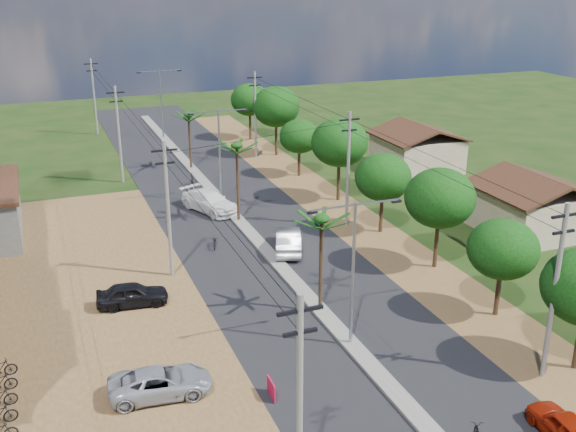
% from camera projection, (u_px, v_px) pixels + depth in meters
% --- Properties ---
extents(ground, '(160.00, 160.00, 0.00)m').
position_uv_depth(ground, '(350.00, 345.00, 35.74)').
color(ground, black).
rests_on(ground, ground).
extents(road, '(12.00, 110.00, 0.04)m').
position_uv_depth(road, '(259.00, 244.00, 48.87)').
color(road, black).
rests_on(road, ground).
extents(median, '(1.00, 90.00, 0.18)m').
position_uv_depth(median, '(246.00, 229.00, 51.47)').
color(median, '#605E56').
rests_on(median, ground).
extents(dirt_lot_west, '(18.00, 46.00, 0.04)m').
position_uv_depth(dirt_lot_west, '(46.00, 326.00, 37.66)').
color(dirt_lot_west, brown).
rests_on(dirt_lot_west, ground).
extents(dirt_shoulder_east, '(5.00, 90.00, 0.03)m').
position_uv_depth(dirt_shoulder_east, '(364.00, 229.00, 51.75)').
color(dirt_shoulder_east, brown).
rests_on(dirt_shoulder_east, ground).
extents(house_east_near, '(7.60, 7.50, 4.60)m').
position_uv_depth(house_east_near, '(532.00, 202.00, 50.45)').
color(house_east_near, tan).
rests_on(house_east_near, ground).
extents(house_east_far, '(7.60, 7.50, 4.60)m').
position_uv_depth(house_east_far, '(417.00, 146.00, 66.55)').
color(house_east_far, tan).
rests_on(house_east_far, ground).
extents(tree_east_b, '(4.00, 4.00, 5.83)m').
position_uv_depth(tree_east_b, '(503.00, 249.00, 37.48)').
color(tree_east_b, black).
rests_on(tree_east_b, ground).
extents(tree_east_c, '(4.60, 4.60, 6.83)m').
position_uv_depth(tree_east_c, '(440.00, 198.00, 43.49)').
color(tree_east_c, black).
rests_on(tree_east_c, ground).
extents(tree_east_d, '(4.20, 4.20, 6.13)m').
position_uv_depth(tree_east_d, '(383.00, 177.00, 49.69)').
color(tree_east_d, black).
rests_on(tree_east_d, ground).
extents(tree_east_e, '(4.80, 4.80, 7.14)m').
position_uv_depth(tree_east_e, '(339.00, 143.00, 56.51)').
color(tree_east_e, black).
rests_on(tree_east_e, ground).
extents(tree_east_f, '(3.80, 3.80, 5.52)m').
position_uv_depth(tree_east_f, '(299.00, 136.00, 63.79)').
color(tree_east_f, black).
rests_on(tree_east_f, ground).
extents(tree_east_g, '(5.00, 5.00, 7.38)m').
position_uv_depth(tree_east_g, '(276.00, 107.00, 70.53)').
color(tree_east_g, black).
rests_on(tree_east_g, ground).
extents(tree_east_h, '(4.40, 4.40, 6.52)m').
position_uv_depth(tree_east_h, '(250.00, 100.00, 77.64)').
color(tree_east_h, black).
rests_on(tree_east_h, ground).
extents(palm_median_near, '(2.00, 2.00, 6.15)m').
position_uv_depth(palm_median_near, '(322.00, 223.00, 37.34)').
color(palm_median_near, black).
rests_on(palm_median_near, ground).
extents(palm_median_mid, '(2.00, 2.00, 6.55)m').
position_uv_depth(palm_median_mid, '(237.00, 149.00, 51.22)').
color(palm_median_mid, black).
rests_on(palm_median_mid, ground).
extents(palm_median_far, '(2.00, 2.00, 5.85)m').
position_uv_depth(palm_median_far, '(189.00, 117.00, 65.45)').
color(palm_median_far, black).
rests_on(palm_median_far, ground).
extents(streetlight_near, '(5.10, 0.18, 8.00)m').
position_uv_depth(streetlight_near, '(353.00, 263.00, 34.10)').
color(streetlight_near, gray).
rests_on(streetlight_near, ground).
extents(streetlight_mid, '(5.10, 0.18, 8.00)m').
position_uv_depth(streetlight_mid, '(219.00, 148.00, 55.99)').
color(streetlight_mid, gray).
rests_on(streetlight_mid, ground).
extents(streetlight_far, '(5.10, 0.18, 8.00)m').
position_uv_depth(streetlight_far, '(161.00, 98.00, 77.88)').
color(streetlight_far, gray).
rests_on(streetlight_far, ground).
extents(utility_pole_w_a, '(1.60, 0.24, 9.00)m').
position_uv_depth(utility_pole_w_a, '(299.00, 406.00, 22.98)').
color(utility_pole_w_a, '#605E56').
rests_on(utility_pole_w_a, ground).
extents(utility_pole_w_b, '(1.60, 0.24, 9.00)m').
position_uv_depth(utility_pole_w_b, '(168.00, 207.00, 42.24)').
color(utility_pole_w_b, '#605E56').
rests_on(utility_pole_w_b, ground).
extents(utility_pole_w_c, '(1.60, 0.24, 9.00)m').
position_uv_depth(utility_pole_w_c, '(119.00, 133.00, 61.51)').
color(utility_pole_w_c, '#605E56').
rests_on(utility_pole_w_c, ground).
extents(utility_pole_w_d, '(1.60, 0.24, 9.00)m').
position_uv_depth(utility_pole_w_d, '(94.00, 95.00, 79.89)').
color(utility_pole_w_d, '#605E56').
rests_on(utility_pole_w_d, ground).
extents(utility_pole_e_a, '(1.60, 0.24, 9.00)m').
position_uv_depth(utility_pole_e_a, '(555.00, 289.00, 31.39)').
color(utility_pole_e_a, '#605E56').
rests_on(utility_pole_e_a, ground).
extents(utility_pole_e_b, '(1.60, 0.24, 9.00)m').
position_uv_depth(utility_pole_e_b, '(348.00, 167.00, 50.66)').
color(utility_pole_e_b, '#605E56').
rests_on(utility_pole_e_b, ground).
extents(utility_pole_e_c, '(1.60, 0.24, 9.00)m').
position_uv_depth(utility_pole_e_c, '(255.00, 113.00, 69.92)').
color(utility_pole_e_c, '#605E56').
rests_on(utility_pole_e_c, ground).
extents(car_red_near, '(1.85, 3.99, 1.32)m').
position_uv_depth(car_red_near, '(565.00, 428.00, 28.27)').
color(car_red_near, '#941B08').
rests_on(car_red_near, ground).
extents(car_silver_mid, '(3.30, 5.20, 1.62)m').
position_uv_depth(car_silver_mid, '(288.00, 241.00, 47.37)').
color(car_silver_mid, '#9A9DA2').
rests_on(car_silver_mid, ground).
extents(car_white_far, '(4.34, 6.15, 1.65)m').
position_uv_depth(car_white_far, '(210.00, 202.00, 55.23)').
color(car_white_far, silver).
rests_on(car_white_far, ground).
extents(car_parked_silver, '(5.00, 2.67, 1.34)m').
position_uv_depth(car_parked_silver, '(160.00, 383.00, 31.30)').
color(car_parked_silver, '#9A9DA2').
rests_on(car_parked_silver, ground).
extents(car_parked_dark, '(4.32, 2.13, 1.42)m').
position_uv_depth(car_parked_dark, '(132.00, 295.00, 39.71)').
color(car_parked_dark, black).
rests_on(car_parked_dark, ground).
extents(moto_rider_west_a, '(1.01, 1.72, 0.86)m').
position_uv_depth(moto_rider_west_a, '(215.00, 242.00, 48.11)').
color(moto_rider_west_a, black).
rests_on(moto_rider_west_a, ground).
extents(moto_rider_west_b, '(0.84, 1.91, 1.11)m').
position_uv_depth(moto_rider_west_b, '(192.00, 180.00, 61.83)').
color(moto_rider_west_b, black).
rests_on(moto_rider_west_b, ground).
extents(roadside_sign, '(0.12, 1.12, 0.93)m').
position_uv_depth(roadside_sign, '(271.00, 389.00, 31.19)').
color(roadside_sign, maroon).
rests_on(roadside_sign, ground).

